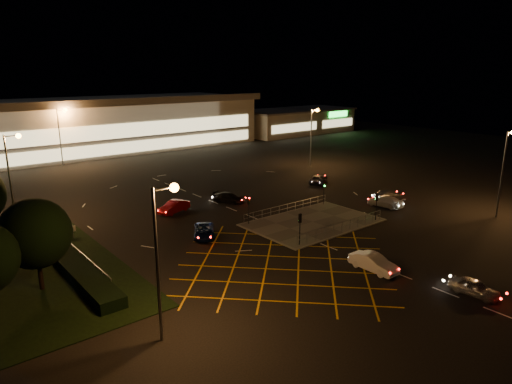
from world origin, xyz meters
TOP-DOWN VIEW (x-y plane):
  - ground at (0.00, 0.00)m, footprint 180.00×180.00m
  - pedestrian_island at (2.00, -2.00)m, footprint 14.00×9.00m
  - hedge at (-23.00, 6.00)m, footprint 2.00×26.00m
  - supermarket at (0.00, 61.95)m, footprint 72.00×26.50m
  - retail_unit_a at (46.00, 53.97)m, footprint 18.80×14.80m
  - retail_unit_b at (62.00, 53.96)m, footprint 14.80×14.80m
  - streetlight_sw at (-21.56, -12.00)m, footprint 1.78×0.56m
  - streetlight_se at (20.44, -14.00)m, footprint 1.78×0.56m
  - streetlight_nw at (-23.56, 18.00)m, footprint 1.78×0.56m
  - streetlight_ne at (24.44, 20.00)m, footprint 1.78×0.56m
  - streetlight_far_left at (-9.56, 48.00)m, footprint 1.78×0.56m
  - streetlight_far_right at (30.44, 50.00)m, footprint 1.78×0.56m
  - signal_sw at (-4.00, -5.99)m, footprint 0.28×0.30m
  - signal_se at (8.00, -5.99)m, footprint 0.28×0.30m
  - signal_nw at (-4.00, 1.99)m, footprint 0.28×0.30m
  - signal_ne at (8.00, 1.99)m, footprint 0.28×0.30m
  - tree_e at (-26.00, 0.00)m, footprint 5.40×5.40m
  - car_near_silver at (-0.74, -21.54)m, footprint 1.78×3.80m
  - car_queue_white at (-3.08, -14.03)m, footprint 1.55×4.37m
  - car_left_blue at (-9.84, 1.95)m, footprint 4.09×4.85m
  - car_far_dkgrey at (-0.52, 10.55)m, footprint 3.60×4.60m
  - car_right_silver at (16.59, -1.51)m, footprint 4.23×2.47m
  - car_circ_red at (-8.18, 11.16)m, footprint 4.59×2.88m
  - car_east_grey at (16.16, 10.56)m, footprint 4.91×4.16m
  - car_approach_white at (13.60, -3.27)m, footprint 2.39×4.75m

SIDE VIEW (x-z plane):
  - ground at x=0.00m, z-range 0.00..0.00m
  - pedestrian_island at x=2.00m, z-range 0.00..0.12m
  - hedge at x=-23.00m, z-range 0.00..1.00m
  - car_left_blue at x=-9.84m, z-range 0.00..1.23m
  - car_far_dkgrey at x=-0.52m, z-range 0.00..1.25m
  - car_east_grey at x=16.16m, z-range 0.00..1.25m
  - car_near_silver at x=-0.74m, z-range 0.00..1.26m
  - car_approach_white at x=13.60m, z-range 0.00..1.32m
  - car_right_silver at x=16.59m, z-range 0.00..1.35m
  - car_circ_red at x=-8.18m, z-range 0.00..1.43m
  - car_queue_white at x=-3.08m, z-range 0.00..1.44m
  - signal_sw at x=-4.00m, z-range 0.79..3.94m
  - signal_se at x=8.00m, z-range 0.79..3.94m
  - signal_nw at x=-4.00m, z-range 0.79..3.94m
  - signal_ne at x=8.00m, z-range 0.79..3.94m
  - retail_unit_a at x=46.00m, z-range 0.04..6.39m
  - retail_unit_b at x=62.00m, z-range 0.05..6.40m
  - tree_e at x=-26.00m, z-range 0.97..8.32m
  - supermarket at x=0.00m, z-range 0.06..10.56m
  - streetlight_sw at x=-21.56m, z-range 1.55..11.58m
  - streetlight_se at x=20.44m, z-range 1.55..11.58m
  - streetlight_nw at x=-23.56m, z-range 1.55..11.58m
  - streetlight_ne at x=24.44m, z-range 1.55..11.58m
  - streetlight_far_left at x=-9.56m, z-range 1.55..11.58m
  - streetlight_far_right at x=30.44m, z-range 1.55..11.58m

